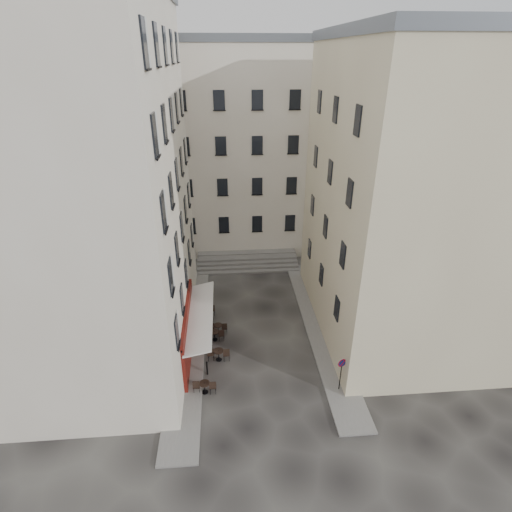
{
  "coord_description": "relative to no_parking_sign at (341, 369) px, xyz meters",
  "views": [
    {
      "loc": [
        -1.79,
        -19.36,
        17.3
      ],
      "look_at": [
        0.09,
        4.0,
        5.34
      ],
      "focal_mm": 28.0,
      "sensor_mm": 36.0,
      "label": 1
    }
  ],
  "objects": [
    {
      "name": "bollard_near",
      "position": [
        -7.55,
        1.92,
        -1.12
      ],
      "size": [
        0.12,
        0.12,
        0.98
      ],
      "color": "black",
      "rests_on": "ground"
    },
    {
      "name": "ground",
      "position": [
        -4.3,
        2.92,
        -1.65
      ],
      "size": [
        90.0,
        90.0,
        0.0
      ],
      "primitive_type": "plane",
      "color": "black",
      "rests_on": "ground"
    },
    {
      "name": "building_right",
      "position": [
        6.2,
        6.42,
        7.66
      ],
      "size": [
        12.2,
        14.2,
        18.6
      ],
      "color": "#C6B793",
      "rests_on": "ground"
    },
    {
      "name": "building_left",
      "position": [
        -14.8,
        5.92,
        8.66
      ],
      "size": [
        12.2,
        16.2,
        20.6
      ],
      "color": "beige",
      "rests_on": "ground"
    },
    {
      "name": "bistro_table_a",
      "position": [
        -7.64,
        0.49,
        -1.18
      ],
      "size": [
        1.31,
        0.61,
        0.92
      ],
      "color": "black",
      "rests_on": "ground"
    },
    {
      "name": "bollard_mid",
      "position": [
        -7.55,
        5.42,
        -1.12
      ],
      "size": [
        0.12,
        0.12,
        0.98
      ],
      "color": "black",
      "rests_on": "ground"
    },
    {
      "name": "cafe_storefront",
      "position": [
        -8.62,
        3.92,
        0.23
      ],
      "size": [
        1.74,
        7.3,
        3.5
      ],
      "color": "#450E09",
      "rests_on": "ground"
    },
    {
      "name": "stone_steps",
      "position": [
        -4.3,
        15.5,
        -1.25
      ],
      "size": [
        9.0,
        3.15,
        0.8
      ],
      "color": "#5A5755",
      "rests_on": "ground"
    },
    {
      "name": "bistro_table_c",
      "position": [
        -7.14,
        5.13,
        -1.18
      ],
      "size": [
        1.28,
        0.6,
        0.9
      ],
      "color": "black",
      "rests_on": "ground"
    },
    {
      "name": "sidewalk_left",
      "position": [
        -8.8,
        6.92,
        -1.59
      ],
      "size": [
        2.0,
        22.0,
        0.12
      ],
      "primitive_type": "cube",
      "color": "slate",
      "rests_on": "ground"
    },
    {
      "name": "sidewalk_right",
      "position": [
        0.2,
        5.92,
        -1.59
      ],
      "size": [
        2.0,
        18.0,
        0.12
      ],
      "primitive_type": "cube",
      "color": "slate",
      "rests_on": "ground"
    },
    {
      "name": "no_parking_sign",
      "position": [
        0.0,
        0.0,
        0.0
      ],
      "size": [
        0.51,
        0.2,
        2.32
      ],
      "rotation": [
        0.0,
        0.0,
        0.33
      ],
      "color": "black",
      "rests_on": "ground"
    },
    {
      "name": "bistro_table_d",
      "position": [
        -6.91,
        5.87,
        -1.2
      ],
      "size": [
        1.24,
        0.58,
        0.87
      ],
      "color": "black",
      "rests_on": "ground"
    },
    {
      "name": "pedestrian",
      "position": [
        -7.5,
        6.51,
        -0.86
      ],
      "size": [
        0.68,
        0.65,
        1.57
      ],
      "primitive_type": "imported",
      "rotation": [
        0.0,
        0.0,
        3.81
      ],
      "color": "black",
      "rests_on": "ground"
    },
    {
      "name": "bollard_far",
      "position": [
        -7.55,
        8.92,
        -1.12
      ],
      "size": [
        0.12,
        0.12,
        0.98
      ],
      "color": "black",
      "rests_on": "ground"
    },
    {
      "name": "bistro_table_e",
      "position": [
        -7.81,
        8.1,
        -1.18
      ],
      "size": [
        1.31,
        0.61,
        0.92
      ],
      "color": "black",
      "rests_on": "ground"
    },
    {
      "name": "bistro_table_b",
      "position": [
        -6.86,
        3.13,
        -1.15
      ],
      "size": [
        1.38,
        0.65,
        0.97
      ],
      "color": "black",
      "rests_on": "ground"
    },
    {
      "name": "building_back",
      "position": [
        -5.3,
        21.92,
        7.66
      ],
      "size": [
        18.2,
        10.2,
        18.6
      ],
      "color": "beige",
      "rests_on": "ground"
    }
  ]
}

